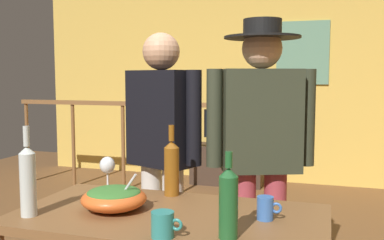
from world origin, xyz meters
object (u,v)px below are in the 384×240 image
Objects in this scene: wine_bottle_amber at (172,167)px; tv_console at (228,164)px; framed_picture at (303,53)px; flat_screen_tv at (227,125)px; wine_bottle_clear at (28,180)px; salad_bowl at (114,197)px; serving_table at (169,230)px; wine_glass at (107,167)px; wine_bottle_green at (228,202)px; person_standing_left at (162,142)px; mug_teal at (163,224)px; mug_blue at (266,208)px; stair_railing at (162,134)px; person_standing_right at (261,138)px.

tv_console is at bearing 97.84° from wine_bottle_amber.
framed_picture reaches higher than flat_screen_tv.
salad_bowl is at bearing 31.16° from wine_bottle_clear.
serving_table is 7.50× the size of wine_glass.
wine_glass is 0.56× the size of wine_bottle_green.
flat_screen_tv is 2.89m from person_standing_left.
wine_glass is 1.49× the size of mug_teal.
wine_bottle_green is at bearing -112.19° from mug_blue.
wine_bottle_green is at bearing -77.05° from flat_screen_tv.
stair_railing is 3.41m from mug_teal.
flat_screen_tv reaches higher than mug_blue.
wine_bottle_amber is at bearing 3.20° from wine_glass.
stair_railing is 7.07× the size of wine_bottle_clear.
mug_blue is at bearing -74.65° from tv_console.
mug_blue is (0.34, 0.33, 0.00)m from mug_teal.
mug_blue is 0.98m from person_standing_left.
person_standing_left is (-0.73, 0.64, 0.16)m from mug_blue.
person_standing_left is 0.61m from person_standing_right.
stair_railing is 2.38m from person_standing_left.
wine_bottle_clear is at bearing 174.38° from mug_teal.
serving_table is at bearing -81.32° from tv_console.
serving_table is 0.85× the size of person_standing_left.
person_standing_left reaches higher than salad_bowl.
wine_glass is 0.91m from mug_blue.
wine_bottle_clear is 1.26m from person_standing_right.
flat_screen_tv is (0.62, 0.67, 0.06)m from stair_railing.
tv_console is 7.23× the size of mug_teal.
person_standing_left reaches higher than serving_table.
mug_teal is 1.16× the size of mug_blue.
tv_console is at bearing 91.65° from wine_glass.
mug_teal reaches higher than tv_console.
person_standing_left reaches higher than wine_bottle_amber.
wine_bottle_green is at bearing -50.77° from wine_bottle_amber.
person_standing_right is at bearing -90.50° from framed_picture.
mug_blue is at bearing 43.49° from mug_teal.
person_standing_right is (0.22, 0.97, 0.21)m from mug_teal.
wine_bottle_amber is (0.48, 0.51, -0.01)m from wine_bottle_clear.
wine_bottle_clear is 0.25× the size of person_standing_left.
person_standing_right is at bearing 100.76° from mug_blue.
mug_teal is at bearing -164.22° from wine_bottle_green.
person_standing_right is (0.40, 0.39, 0.11)m from wine_bottle_amber.
wine_bottle_amber is (1.08, -2.60, 0.20)m from stair_railing.
wine_bottle_amber reaches higher than serving_table.
wine_bottle_green is at bearing 0.17° from wine_bottle_clear.
flat_screen_tv is at bearing -63.66° from person_standing_left.
serving_table is at bearing 5.35° from salad_bowl.
flat_screen_tv reaches higher than serving_table.
stair_railing is at bearing -132.78° from flat_screen_tv.
wine_bottle_amber is at bearing 129.23° from wine_bottle_green.
framed_picture is 0.47× the size of person_standing_right.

